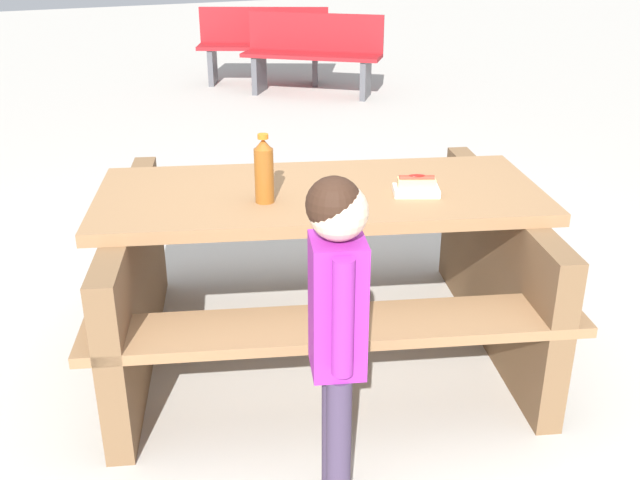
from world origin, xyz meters
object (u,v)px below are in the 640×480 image
Objects in this scene: child_in_coat at (337,308)px; picnic_table at (320,257)px; hotdog_tray at (416,187)px; soda_bottle at (264,171)px; park_bench_mid at (313,53)px; park_bench_near at (264,44)px.

picnic_table is at bearing 68.42° from child_in_coat.
child_in_coat reaches higher than hotdog_tray.
park_bench_mid is at bearing 63.92° from soda_bottle.
park_bench_mid is at bearing 66.21° from picnic_table.
park_bench_mid is (2.12, 4.82, 0.00)m from picnic_table.
picnic_table is at bearing -113.79° from park_bench_mid.
child_in_coat is at bearing -135.60° from hotdog_tray.
hotdog_tray is (0.33, -0.21, 0.34)m from picnic_table.
park_bench_mid is (1.80, 5.03, -0.33)m from hotdog_tray.
picnic_table is at bearing 8.80° from soda_bottle.
soda_bottle is 1.29× the size of hotdog_tray.
soda_bottle is 0.85m from child_in_coat.
picnic_table is 0.50m from soda_bottle.
hotdog_tray is 5.35m from park_bench_mid.
soda_bottle is 0.19× the size of park_bench_mid.
child_in_coat is (-0.67, -0.65, -0.07)m from hotdog_tray.
soda_bottle is 0.18× the size of park_bench_near.
child_in_coat reaches higher than picnic_table.
soda_bottle is (-0.25, -0.04, 0.43)m from picnic_table.
child_in_coat is at bearing -96.11° from soda_bottle.
park_bench_near is at bearing 69.58° from soda_bottle.
picnic_table is 1.51× the size of park_bench_mid.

